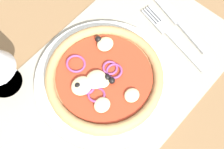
% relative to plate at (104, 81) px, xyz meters
% --- Properties ---
extents(ground_plane, '(1.90, 1.40, 0.02)m').
position_rel_plate_xyz_m(ground_plane, '(0.02, -0.01, -0.02)').
color(ground_plane, olive).
extents(placemat, '(0.50, 0.30, 0.00)m').
position_rel_plate_xyz_m(placemat, '(0.02, -0.01, -0.01)').
color(placemat, '#A39984').
rests_on(placemat, ground_plane).
extents(plate, '(0.26, 0.26, 0.01)m').
position_rel_plate_xyz_m(plate, '(0.00, 0.00, 0.00)').
color(plate, silver).
rests_on(plate, placemat).
extents(pizza, '(0.22, 0.22, 0.03)m').
position_rel_plate_xyz_m(pizza, '(-0.00, 0.00, 0.02)').
color(pizza, tan).
rests_on(pizza, plate).
extents(fork, '(0.05, 0.18, 0.00)m').
position_rel_plate_xyz_m(fork, '(0.16, -0.03, -0.00)').
color(fork, '#B2B5BA').
rests_on(fork, placemat).
extents(knife, '(0.07, 0.20, 0.01)m').
position_rel_plate_xyz_m(knife, '(0.21, -0.01, -0.00)').
color(knife, '#B2B5BA').
rests_on(knife, placemat).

